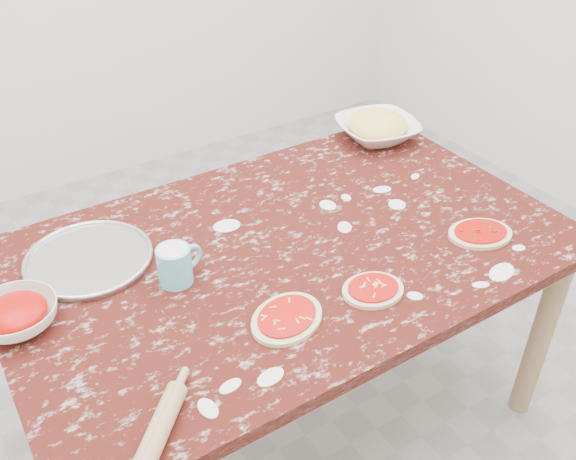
# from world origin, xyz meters

# --- Properties ---
(ground) EXTENTS (4.00, 4.00, 0.00)m
(ground) POSITION_xyz_m (0.00, 0.00, 0.00)
(ground) COLOR gray
(worktable) EXTENTS (1.60, 1.00, 0.75)m
(worktable) POSITION_xyz_m (0.00, 0.00, 0.67)
(worktable) COLOR #380F0B
(worktable) RESTS_ON ground
(pizza_tray) EXTENTS (0.39, 0.39, 0.01)m
(pizza_tray) POSITION_xyz_m (-0.51, 0.23, 0.76)
(pizza_tray) COLOR #B2B2B7
(pizza_tray) RESTS_ON worktable
(sauce_bowl) EXTENTS (0.22, 0.22, 0.06)m
(sauce_bowl) POSITION_xyz_m (-0.73, 0.07, 0.78)
(sauce_bowl) COLOR white
(sauce_bowl) RESTS_ON worktable
(cheese_bowl) EXTENTS (0.34, 0.34, 0.07)m
(cheese_bowl) POSITION_xyz_m (0.64, 0.38, 0.79)
(cheese_bowl) COLOR white
(cheese_bowl) RESTS_ON worktable
(flour_mug) EXTENTS (0.13, 0.09, 0.11)m
(flour_mug) POSITION_xyz_m (-0.33, 0.02, 0.80)
(flour_mug) COLOR #66C5E0
(flour_mug) RESTS_ON worktable
(pizza_left) EXTENTS (0.24, 0.22, 0.02)m
(pizza_left) POSITION_xyz_m (-0.17, -0.27, 0.76)
(pizza_left) COLOR beige
(pizza_left) RESTS_ON worktable
(pizza_mid) EXTENTS (0.19, 0.16, 0.02)m
(pizza_mid) POSITION_xyz_m (0.07, -0.30, 0.76)
(pizza_mid) COLOR beige
(pizza_mid) RESTS_ON worktable
(pizza_right) EXTENTS (0.23, 0.19, 0.02)m
(pizza_right) POSITION_xyz_m (0.50, -0.27, 0.76)
(pizza_right) COLOR beige
(pizza_right) RESTS_ON worktable
(rolling_pin) EXTENTS (0.19, 0.20, 0.05)m
(rolling_pin) POSITION_xyz_m (-0.57, -0.42, 0.77)
(rolling_pin) COLOR tan
(rolling_pin) RESTS_ON worktable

